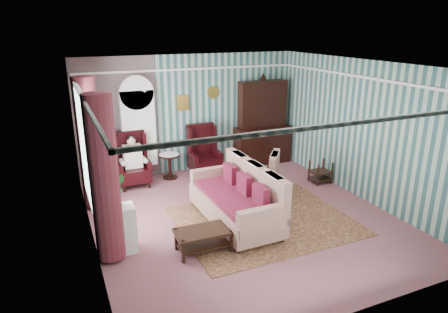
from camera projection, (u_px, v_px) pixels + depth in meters
name	position (u px, v px, depth m)	size (l,w,h in m)	color
floor	(243.00, 217.00, 7.75)	(6.00, 6.00, 0.00)	#844D51
room_shell	(209.00, 117.00, 7.04)	(5.53, 6.02, 2.91)	#325C5B
bookcase	(139.00, 134.00, 9.36)	(0.80, 0.28, 2.24)	silver
dresser_hutch	(263.00, 120.00, 10.47)	(1.50, 0.56, 2.36)	black
wingback_left	(133.00, 160.00, 9.08)	(0.76, 0.80, 1.25)	black
wingback_right	(205.00, 151.00, 9.74)	(0.76, 0.80, 1.25)	black
seated_woman	(133.00, 162.00, 9.09)	(0.44, 0.40, 1.18)	beige
round_side_table	(170.00, 166.00, 9.65)	(0.50, 0.50, 0.60)	black
nest_table	(320.00, 172.00, 9.38)	(0.45, 0.38, 0.54)	black
plant_stand	(118.00, 230.00, 6.45)	(0.55, 0.35, 0.80)	silver
rug	(264.00, 221.00, 7.60)	(3.20, 2.60, 0.01)	#541C1C
sofa	(235.00, 197.00, 7.40)	(2.25, 0.98, 1.04)	beige
floral_armchair	(259.00, 177.00, 8.45)	(0.86, 0.71, 0.99)	#BEB393
coffee_table	(204.00, 240.00, 6.55)	(0.93, 0.52, 0.38)	black
potted_plant_a	(112.00, 196.00, 6.19)	(0.42, 0.37, 0.47)	#224B17
potted_plant_b	(116.00, 189.00, 6.38)	(0.29, 0.23, 0.52)	#1D5219
potted_plant_c	(111.00, 194.00, 6.32)	(0.23, 0.23, 0.41)	#1C4916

